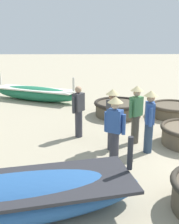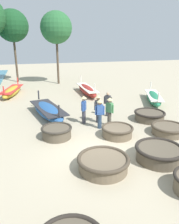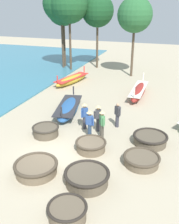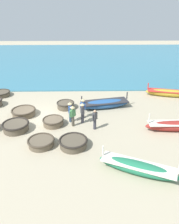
% 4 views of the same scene
% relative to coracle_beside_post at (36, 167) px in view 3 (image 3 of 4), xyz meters
% --- Properties ---
extents(ground_plane, '(80.00, 80.00, 0.00)m').
position_rel_coracle_beside_post_xyz_m(ground_plane, '(0.34, 1.41, -0.30)').
color(ground_plane, tan).
extents(coracle_beside_post, '(2.00, 2.00, 0.55)m').
position_rel_coracle_beside_post_xyz_m(coracle_beside_post, '(0.00, 0.00, 0.00)').
color(coracle_beside_post, brown).
rests_on(coracle_beside_post, ground).
extents(coracle_nearest, '(1.96, 1.96, 0.61)m').
position_rel_coracle_beside_post_xyz_m(coracle_nearest, '(2.41, 0.04, 0.03)').
color(coracle_nearest, brown).
rests_on(coracle_nearest, ground).
extents(coracle_far_right, '(1.46, 1.46, 0.60)m').
position_rel_coracle_beside_post_xyz_m(coracle_far_right, '(2.42, -2.05, 0.03)').
color(coracle_far_right, brown).
rests_on(coracle_far_right, ground).
extents(coracle_tilted, '(1.62, 1.62, 0.54)m').
position_rel_coracle_beside_post_xyz_m(coracle_tilted, '(1.70, 2.67, -0.01)').
color(coracle_tilted, brown).
rests_on(coracle_tilted, ground).
extents(coracle_upturned, '(1.55, 1.55, 0.58)m').
position_rel_coracle_beside_post_xyz_m(coracle_upturned, '(-1.28, 3.37, 0.02)').
color(coracle_upturned, brown).
rests_on(coracle_upturned, ground).
extents(coracle_far_left, '(1.77, 1.77, 0.49)m').
position_rel_coracle_beside_post_xyz_m(coracle_far_left, '(4.38, 2.23, -0.03)').
color(coracle_far_left, brown).
rests_on(coracle_far_left, ground).
extents(coracle_front_left, '(1.88, 1.88, 0.56)m').
position_rel_coracle_beside_post_xyz_m(coracle_front_left, '(4.53, 4.34, 0.01)').
color(coracle_front_left, brown).
rests_on(coracle_front_left, ground).
extents(long_boat_green_hull, '(2.17, 4.66, 1.28)m').
position_rel_coracle_beside_post_xyz_m(long_boat_green_hull, '(-1.36, 6.84, 0.07)').
color(long_boat_green_hull, '#285693').
rests_on(long_boat_green_hull, ground).
extents(long_boat_white_hull, '(0.95, 4.98, 1.39)m').
position_rel_coracle_beside_post_xyz_m(long_boat_white_hull, '(2.66, 11.97, 0.10)').
color(long_boat_white_hull, maroon).
rests_on(long_boat_white_hull, ground).
extents(long_boat_red_hull, '(2.01, 4.74, 1.23)m').
position_rel_coracle_beside_post_xyz_m(long_boat_red_hull, '(-3.88, 13.52, 0.06)').
color(long_boat_red_hull, gold).
rests_on(long_boat_red_hull, ground).
extents(fisherman_standing_right, '(0.36, 0.47, 1.67)m').
position_rel_coracle_beside_post_xyz_m(fisherman_standing_right, '(0.53, 4.93, 0.66)').
color(fisherman_standing_right, '#383842').
rests_on(fisherman_standing_right, ground).
extents(fisherman_crouching, '(0.43, 0.38, 1.57)m').
position_rel_coracle_beside_post_xyz_m(fisherman_crouching, '(2.34, 5.81, 0.54)').
color(fisherman_crouching, '#383842').
rests_on(fisherman_crouching, ground).
extents(fisherman_standing_left, '(0.38, 0.45, 1.67)m').
position_rel_coracle_beside_post_xyz_m(fisherman_standing_left, '(1.84, 4.19, 0.66)').
color(fisherman_standing_left, '#4C473D').
rests_on(fisherman_standing_left, ground).
extents(fisherman_by_coracle, '(0.51, 0.36, 1.67)m').
position_rel_coracle_beside_post_xyz_m(fisherman_by_coracle, '(1.39, 4.90, 0.66)').
color(fisherman_by_coracle, '#383842').
rests_on(fisherman_by_coracle, ground).
extents(fisherman_hauling, '(0.53, 0.36, 1.67)m').
position_rel_coracle_beside_post_xyz_m(fisherman_hauling, '(1.19, 3.96, 0.66)').
color(fisherman_hauling, '#2D425B').
rests_on(fisherman_hauling, ground).
extents(tree_tall_back, '(3.90, 3.90, 8.88)m').
position_rel_coracle_beside_post_xyz_m(tree_tall_back, '(-7.10, 18.78, 6.61)').
color(tree_tall_back, '#4C3D2D').
rests_on(tree_tall_back, ground).
extents(tree_leftmost, '(3.36, 3.36, 7.66)m').
position_rel_coracle_beside_post_xyz_m(tree_leftmost, '(0.94, 17.93, 5.65)').
color(tree_leftmost, '#4C3D2D').
rests_on(tree_leftmost, ground).
extents(tree_rightmost, '(3.87, 3.87, 8.83)m').
position_rel_coracle_beside_post_xyz_m(tree_rightmost, '(-5.91, 18.14, 6.57)').
color(tree_rightmost, '#4C3D2D').
rests_on(tree_rightmost, ground).
extents(tree_right_mid, '(3.59, 3.59, 8.19)m').
position_rel_coracle_beside_post_xyz_m(tree_right_mid, '(-7.18, 19.42, 6.07)').
color(tree_right_mid, '#4C3D2D').
rests_on(tree_right_mid, ground).
extents(tree_center, '(3.50, 3.50, 7.97)m').
position_rel_coracle_beside_post_xyz_m(tree_center, '(-3.54, 20.35, 5.90)').
color(tree_center, '#4C3D2D').
rests_on(tree_center, ground).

